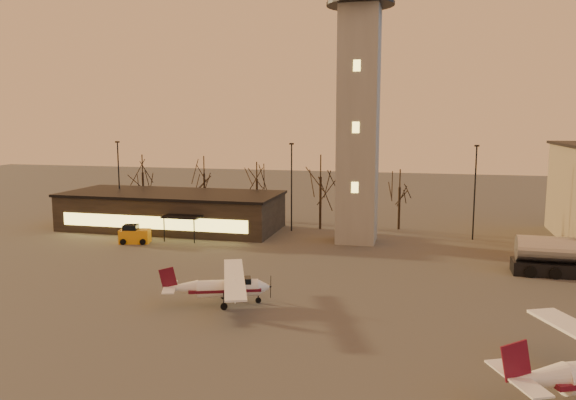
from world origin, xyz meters
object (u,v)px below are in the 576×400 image
(fuel_truck, at_px, (569,261))
(cessna_rear, at_px, (229,291))
(control_tower, at_px, (359,84))
(service_cart, at_px, (134,236))
(terminal, at_px, (172,211))

(fuel_truck, bearing_deg, cessna_rear, -150.79)
(control_tower, bearing_deg, fuel_truck, -25.78)
(control_tower, relative_size, fuel_truck, 3.70)
(cessna_rear, bearing_deg, service_cart, 114.83)
(terminal, bearing_deg, fuel_truck, -15.10)
(cessna_rear, height_order, fuel_truck, fuel_truck)
(terminal, distance_m, service_cart, 8.33)
(fuel_truck, bearing_deg, service_cart, 176.77)
(terminal, xyz_separation_m, service_cart, (-0.42, -8.19, -1.42))
(control_tower, bearing_deg, terminal, 174.85)
(control_tower, distance_m, service_cart, 28.00)
(terminal, height_order, cessna_rear, terminal)
(cessna_rear, xyz_separation_m, fuel_truck, (24.63, 13.43, 0.33))
(terminal, relative_size, service_cart, 7.60)
(control_tower, distance_m, fuel_truck, 25.50)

